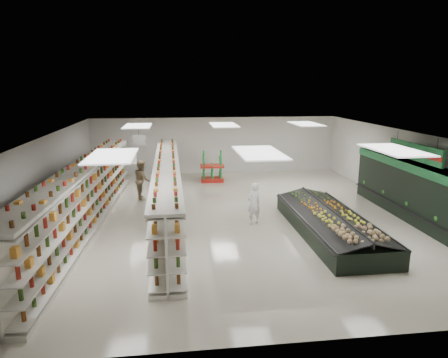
{
  "coord_description": "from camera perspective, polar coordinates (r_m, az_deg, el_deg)",
  "views": [
    {
      "loc": [
        -2.33,
        -14.74,
        5.0
      ],
      "look_at": [
        -0.44,
        0.44,
        1.38
      ],
      "focal_mm": 32.0,
      "sensor_mm": 36.0,
      "label": 1
    }
  ],
  "objects": [
    {
      "name": "produce_wall_case",
      "position": [
        16.37,
        25.93,
        -1.34
      ],
      "size": [
        0.93,
        8.0,
        2.2
      ],
      "color": "black",
      "rests_on": "floor"
    },
    {
      "name": "wall_right",
      "position": [
        17.78,
        24.73,
        1.04
      ],
      "size": [
        0.02,
        16.0,
        3.2
      ],
      "primitive_type": "cube",
      "color": "silver",
      "rests_on": "floor"
    },
    {
      "name": "wall_left",
      "position": [
        15.83,
        -24.06,
        -0.27
      ],
      "size": [
        0.02,
        16.0,
        3.2
      ],
      "primitive_type": "cube",
      "color": "silver",
      "rests_on": "floor"
    },
    {
      "name": "shopper_main",
      "position": [
        14.63,
        4.28,
        -3.5
      ],
      "size": [
        0.67,
        0.58,
        1.56
      ],
      "primitive_type": "imported",
      "rotation": [
        0.0,
        0.0,
        3.58
      ],
      "color": "white",
      "rests_on": "floor"
    },
    {
      "name": "wall_front",
      "position": [
        7.9,
        11.05,
        -12.43
      ],
      "size": [
        14.0,
        0.02,
        3.2
      ],
      "primitive_type": "cube",
      "color": "silver",
      "rests_on": "floor"
    },
    {
      "name": "aisle_sign_far",
      "position": [
        16.96,
        -12.06,
        5.39
      ],
      "size": [
        0.52,
        0.06,
        0.75
      ],
      "color": "white",
      "rests_on": "ceiling"
    },
    {
      "name": "gondola_left",
      "position": [
        14.88,
        -19.34,
        -2.89
      ],
      "size": [
        1.59,
        13.14,
        2.27
      ],
      "rotation": [
        0.0,
        0.0,
        -0.05
      ],
      "color": "white",
      "rests_on": "floor"
    },
    {
      "name": "soda_endcap",
      "position": [
        21.05,
        -1.71,
        1.68
      ],
      "size": [
        1.26,
        0.89,
        1.57
      ],
      "rotation": [
        0.0,
        0.0,
        -0.04
      ],
      "color": "#AC1C13",
      "rests_on": "floor"
    },
    {
      "name": "wall_back",
      "position": [
        23.11,
        -1.24,
        4.84
      ],
      "size": [
        14.0,
        0.02,
        3.2
      ],
      "primitive_type": "cube",
      "color": "silver",
      "rests_on": "floor"
    },
    {
      "name": "produce_island",
      "position": [
        14.18,
        14.92,
        -6.02
      ],
      "size": [
        2.23,
        6.11,
        0.91
      ],
      "rotation": [
        0.0,
        0.0,
        0.0
      ],
      "color": "black",
      "rests_on": "floor"
    },
    {
      "name": "shopper_background",
      "position": [
        18.27,
        -11.63,
        -0.06
      ],
      "size": [
        0.67,
        0.93,
        1.73
      ],
      "primitive_type": "imported",
      "rotation": [
        0.0,
        0.0,
        1.77
      ],
      "color": "tan",
      "rests_on": "floor"
    },
    {
      "name": "floor",
      "position": [
        15.74,
        1.79,
        -5.22
      ],
      "size": [
        16.0,
        16.0,
        0.0
      ],
      "primitive_type": "plane",
      "color": "beige",
      "rests_on": "ground"
    },
    {
      "name": "ceiling",
      "position": [
        15.03,
        1.88,
        6.42
      ],
      "size": [
        14.0,
        16.0,
        0.02
      ],
      "primitive_type": "cube",
      "color": "white",
      "rests_on": "wall_back"
    },
    {
      "name": "gondola_center",
      "position": [
        15.41,
        -8.08,
        -1.93
      ],
      "size": [
        1.06,
        12.42,
        2.15
      ],
      "rotation": [
        0.0,
        0.0,
        0.01
      ],
      "color": "white",
      "rests_on": "floor"
    },
    {
      "name": "aisle_sign_near",
      "position": [
        13.02,
        -13.49,
        2.99
      ],
      "size": [
        0.52,
        0.06,
        0.75
      ],
      "color": "white",
      "rests_on": "ceiling"
    },
    {
      "name": "hortifruti_banner",
      "position": [
        15.95,
        25.57,
        3.53
      ],
      "size": [
        0.12,
        3.2,
        0.95
      ],
      "color": "#1C6B33",
      "rests_on": "ceiling"
    }
  ]
}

